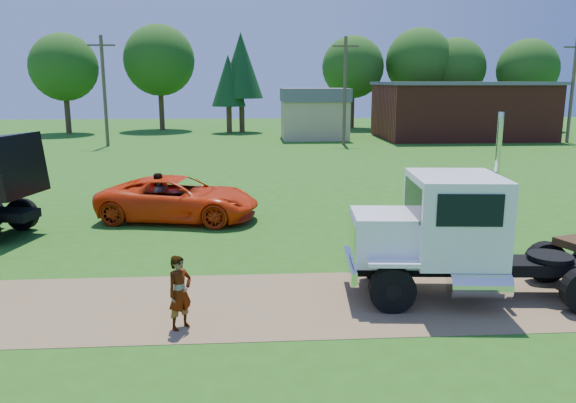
{
  "coord_description": "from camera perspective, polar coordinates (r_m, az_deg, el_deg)",
  "views": [
    {
      "loc": [
        -2.08,
        -12.97,
        5.35
      ],
      "look_at": [
        -0.9,
        4.45,
        1.6
      ],
      "focal_mm": 35.0,
      "sensor_mm": 36.0,
      "label": 1
    }
  ],
  "objects": [
    {
      "name": "tree_row",
      "position": [
        63.82,
        3.31,
        13.61
      ],
      "size": [
        56.6,
        11.75,
        11.44
      ],
      "color": "#362116",
      "rests_on": "ground"
    },
    {
      "name": "brick_building",
      "position": [
        56.71,
        17.07,
        8.89
      ],
      "size": [
        15.4,
        10.4,
        5.3
      ],
      "color": "maroon",
      "rests_on": "ground"
    },
    {
      "name": "spectator_a",
      "position": [
        12.62,
        -10.93,
        -9.07
      ],
      "size": [
        0.71,
        0.71,
        1.67
      ],
      "primitive_type": "imported",
      "rotation": [
        0.0,
        0.0,
        0.78
      ],
      "color": "#999999",
      "rests_on": "ground"
    },
    {
      "name": "tan_shed",
      "position": [
        53.4,
        2.69,
        8.98
      ],
      "size": [
        6.2,
        5.4,
        4.7
      ],
      "color": "tan",
      "rests_on": "ground"
    },
    {
      "name": "spectator_b",
      "position": [
        22.3,
        -13.11,
        0.42
      ],
      "size": [
        1.16,
        1.08,
        1.9
      ],
      "primitive_type": "imported",
      "rotation": [
        0.0,
        0.0,
        3.65
      ],
      "color": "#999999",
      "rests_on": "ground"
    },
    {
      "name": "utility_poles",
      "position": [
        48.65,
        5.79,
        11.32
      ],
      "size": [
        42.2,
        0.28,
        9.0
      ],
      "color": "#443626",
      "rests_on": "ground"
    },
    {
      "name": "dirt_track",
      "position": [
        14.18,
        4.9,
        -10.06
      ],
      "size": [
        120.0,
        4.2,
        0.01
      ],
      "primitive_type": "cube",
      "color": "brown",
      "rests_on": "ground"
    },
    {
      "name": "white_semi_tractor",
      "position": [
        14.61,
        16.78,
        -3.38
      ],
      "size": [
        7.75,
        3.13,
        4.61
      ],
      "rotation": [
        0.0,
        0.0,
        -0.09
      ],
      "color": "black",
      "rests_on": "ground"
    },
    {
      "name": "ground",
      "position": [
        14.19,
        4.9,
        -10.08
      ],
      "size": [
        140.0,
        140.0,
        0.0
      ],
      "primitive_type": "plane",
      "color": "#285A13",
      "rests_on": "ground"
    },
    {
      "name": "orange_pickup",
      "position": [
        22.33,
        -11.03,
        0.3
      ],
      "size": [
        6.61,
        3.98,
        1.72
      ],
      "primitive_type": "imported",
      "rotation": [
        0.0,
        0.0,
        1.38
      ],
      "color": "red",
      "rests_on": "ground"
    }
  ]
}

